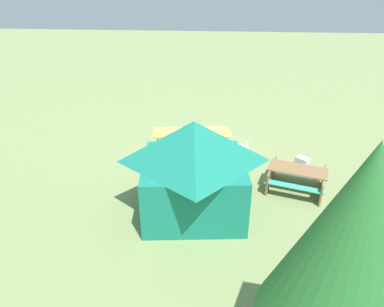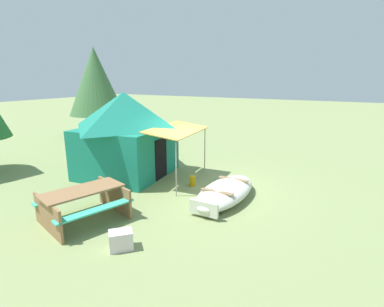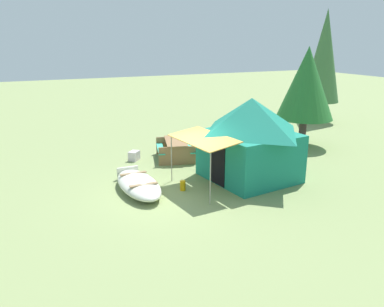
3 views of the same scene
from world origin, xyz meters
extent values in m
plane|color=#819159|center=(0.00, 0.00, 0.00)|extent=(80.00, 80.00, 0.00)
ellipsoid|color=beige|center=(-0.68, -1.14, 0.24)|extent=(2.90, 1.20, 0.48)
ellipsoid|color=#494943|center=(-0.68, -1.14, 0.28)|extent=(2.66, 1.06, 0.17)
cube|color=#896C4A|center=(-0.10, -1.14, 0.44)|extent=(0.14, 0.90, 0.04)
cube|color=#896C4A|center=(-1.26, -1.14, 0.44)|extent=(0.14, 0.90, 0.04)
cube|color=beige|center=(-2.01, -1.13, 0.26)|extent=(0.08, 0.76, 0.36)
cube|color=#197D67|center=(-0.25, 2.82, 0.84)|extent=(3.15, 3.03, 1.69)
pyramid|color=#197D67|center=(-0.25, 2.82, 2.28)|extent=(3.40, 3.27, 1.20)
cube|color=black|center=(-0.08, 1.47, 0.71)|extent=(0.76, 0.12, 1.35)
cube|color=gold|center=(-0.01, 0.87, 1.74)|extent=(2.69, 1.53, 0.18)
cylinder|color=gray|center=(1.24, 0.50, 0.80)|extent=(0.04, 0.04, 1.60)
cylinder|color=gray|center=(-1.13, 0.21, 0.80)|extent=(0.04, 0.04, 1.60)
cube|color=olive|center=(-3.50, 1.33, 0.76)|extent=(2.00, 1.30, 0.04)
cube|color=#3BBF9B|center=(-3.68, 0.73, 0.47)|extent=(1.85, 0.77, 0.04)
cube|color=#3BBF9B|center=(-3.33, 1.93, 0.47)|extent=(1.85, 0.77, 0.04)
cube|color=olive|center=(-4.29, 1.56, 0.37)|extent=(0.48, 1.47, 0.74)
cube|color=olive|center=(-2.71, 1.09, 0.37)|extent=(0.48, 1.47, 0.74)
cube|color=silver|center=(-4.02, -0.31, 0.19)|extent=(0.56, 0.56, 0.38)
cylinder|color=#D89B0E|center=(-0.17, 0.21, 0.16)|extent=(0.23, 0.23, 0.33)
cylinder|color=brown|center=(4.80, 9.44, 0.60)|extent=(0.34, 0.34, 1.20)
cone|color=#3D6B3C|center=(4.80, 9.44, 3.12)|extent=(3.15, 3.15, 3.84)
camera|label=1|loc=(-1.03, 11.36, 6.19)|focal=32.22mm
camera|label=2|loc=(-8.03, -4.19, 3.35)|focal=28.14mm
camera|label=3|loc=(10.70, -4.43, 4.78)|focal=35.96mm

